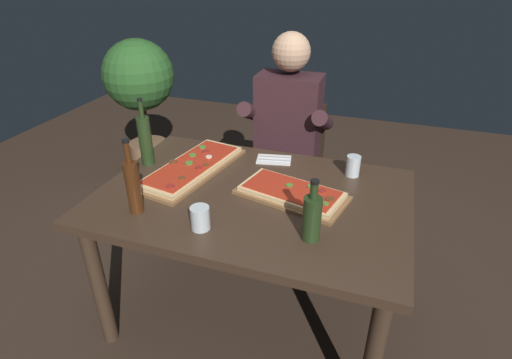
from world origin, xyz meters
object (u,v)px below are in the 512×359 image
at_px(dining_table, 253,211).
at_px(wine_bottle_dark, 133,185).
at_px(diner_chair, 289,163).
at_px(potted_plant_corner, 141,93).
at_px(oil_bottle_amber, 312,217).
at_px(pizza_rectangular_front, 292,193).
at_px(vinegar_bottle_green, 145,140).
at_px(tumbler_far_side, 200,219).
at_px(pizza_rectangular_left, 192,167).
at_px(tumbler_near_camera, 353,167).
at_px(seated_diner, 286,134).

height_order(dining_table, wine_bottle_dark, wine_bottle_dark).
xyz_separation_m(dining_table, diner_chair, (-0.04, 0.86, -0.16)).
bearing_deg(potted_plant_corner, oil_bottle_amber, -39.34).
distance_m(pizza_rectangular_front, vinegar_bottle_green, 0.80).
bearing_deg(tumbler_far_side, potted_plant_corner, 130.06).
bearing_deg(oil_bottle_amber, potted_plant_corner, 140.66).
height_order(pizza_rectangular_left, diner_chair, diner_chair).
xyz_separation_m(pizza_rectangular_front, oil_bottle_amber, (0.15, -0.27, 0.08)).
bearing_deg(vinegar_bottle_green, oil_bottle_amber, -20.70).
height_order(pizza_rectangular_front, vinegar_bottle_green, vinegar_bottle_green).
bearing_deg(pizza_rectangular_left, potted_plant_corner, 133.70).
distance_m(pizza_rectangular_left, tumbler_near_camera, 0.80).
relative_size(dining_table, wine_bottle_dark, 4.23).
xyz_separation_m(pizza_rectangular_left, tumbler_near_camera, (0.77, 0.21, 0.03)).
bearing_deg(diner_chair, dining_table, -87.29).
height_order(pizza_rectangular_front, seated_diner, seated_diner).
relative_size(dining_table, tumbler_near_camera, 13.56).
distance_m(pizza_rectangular_left, diner_chair, 0.85).
distance_m(seated_diner, potted_plant_corner, 1.27).
bearing_deg(tumbler_near_camera, pizza_rectangular_front, -128.16).
relative_size(dining_table, pizza_rectangular_left, 2.10).
bearing_deg(seated_diner, oil_bottle_amber, -69.67).
xyz_separation_m(oil_bottle_amber, potted_plant_corner, (-1.59, 1.30, -0.06)).
xyz_separation_m(pizza_rectangular_front, seated_diner, (-0.22, 0.70, -0.02)).
bearing_deg(vinegar_bottle_green, dining_table, -10.65).
height_order(dining_table, vinegar_bottle_green, vinegar_bottle_green).
distance_m(dining_table, pizza_rectangular_left, 0.40).
relative_size(pizza_rectangular_front, wine_bottle_dark, 1.61).
height_order(pizza_rectangular_front, diner_chair, diner_chair).
bearing_deg(pizza_rectangular_front, pizza_rectangular_left, 171.38).
bearing_deg(oil_bottle_amber, tumbler_far_side, -169.86).
distance_m(oil_bottle_amber, vinegar_bottle_green, 1.00).
relative_size(tumbler_near_camera, seated_diner, 0.08).
bearing_deg(tumbler_near_camera, diner_chair, 130.46).
bearing_deg(tumbler_far_side, wine_bottle_dark, 175.55).
height_order(vinegar_bottle_green, tumbler_far_side, vinegar_bottle_green).
relative_size(dining_table, diner_chair, 1.61).
xyz_separation_m(dining_table, vinegar_bottle_green, (-0.62, 0.12, 0.23)).
bearing_deg(pizza_rectangular_front, vinegar_bottle_green, 174.22).
bearing_deg(pizza_rectangular_left, wine_bottle_dark, -97.95).
distance_m(pizza_rectangular_front, seated_diner, 0.73).
bearing_deg(oil_bottle_amber, pizza_rectangular_front, 117.92).
bearing_deg(tumbler_far_side, dining_table, 70.97).
height_order(tumbler_near_camera, tumbler_far_side, tumbler_near_camera).
bearing_deg(potted_plant_corner, dining_table, -39.99).
relative_size(oil_bottle_amber, vinegar_bottle_green, 0.73).
relative_size(dining_table, pizza_rectangular_front, 2.63).
bearing_deg(dining_table, diner_chair, 92.71).
distance_m(vinegar_bottle_green, diner_chair, 1.01).
xyz_separation_m(tumbler_near_camera, potted_plant_corner, (-1.67, 0.73, -0.01)).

